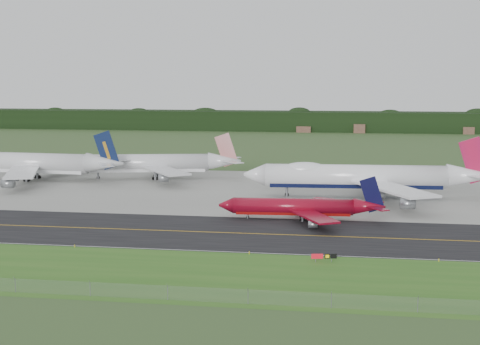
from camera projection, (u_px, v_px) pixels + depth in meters
name	position (u px, v px, depth m)	size (l,w,h in m)	color
ground	(251.00, 229.00, 144.93)	(600.00, 600.00, 0.00)	#334F24
grass_verge	(223.00, 276.00, 110.66)	(400.00, 30.00, 0.01)	#2C601C
taxiway	(248.00, 233.00, 141.01)	(400.00, 32.00, 0.02)	black
apron	(274.00, 190.00, 194.87)	(400.00, 78.00, 0.01)	gray
taxiway_centreline	(248.00, 233.00, 141.01)	(400.00, 0.40, 0.00)	#CA9213
taxiway_edge_line	(237.00, 252.00, 125.83)	(400.00, 0.25, 0.00)	silver
perimeter_fence	(208.00, 295.00, 97.77)	(320.00, 0.10, 320.00)	slate
horizon_treeline	(309.00, 122.00, 412.25)	(700.00, 25.00, 12.00)	black
jet_ba_747	(364.00, 177.00, 182.21)	(68.17, 56.39, 17.14)	white
jet_red_737	(302.00, 207.00, 154.56)	(38.60, 31.46, 10.43)	maroon
jet_navy_gold	(31.00, 163.00, 213.81)	(63.83, 55.53, 16.47)	silver
jet_star_tail	(155.00, 164.00, 217.04)	(56.35, 46.45, 14.93)	silver
taxiway_sign	(324.00, 256.00, 118.90)	(4.51, 1.01, 1.52)	slate
edge_marker_left	(75.00, 246.00, 129.45)	(0.16, 0.16, 0.50)	yellow
edge_marker_center	(249.00, 253.00, 124.46)	(0.16, 0.16, 0.50)	yellow
edge_marker_right	(439.00, 260.00, 119.46)	(0.16, 0.16, 0.50)	yellow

